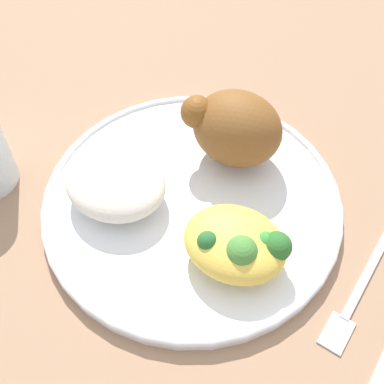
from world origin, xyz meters
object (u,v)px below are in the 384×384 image
Objects in this scene: roasted_chicken at (234,127)px; fork at (357,293)px; rice_pile at (115,183)px; mac_cheese_with_broccoli at (237,244)px; plate at (192,202)px.

roasted_chicken is 0.72× the size of fork.
roasted_chicken is at bearing -127.17° from rice_pile.
fork is (-0.25, -0.01, -0.03)m from rice_pile.
rice_pile is 1.06× the size of mac_cheese_with_broccoli.
roasted_chicken is at bearing -98.16° from plate.
rice_pile is (0.07, 0.03, 0.03)m from plate.
fork is (-0.18, 0.02, -0.01)m from plate.
plate is 2.93× the size of roasted_chicken.
mac_cheese_with_broccoli is at bearing 11.67° from fork.
plate is 0.09m from roasted_chicken.
rice_pile is at bearing -3.75° from mac_cheese_with_broccoli.
roasted_chicken is 0.20m from fork.
mac_cheese_with_broccoli reaches higher than rice_pile.
mac_cheese_with_broccoli reaches higher than fork.
roasted_chicken is (-0.01, -0.07, 0.05)m from plate.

